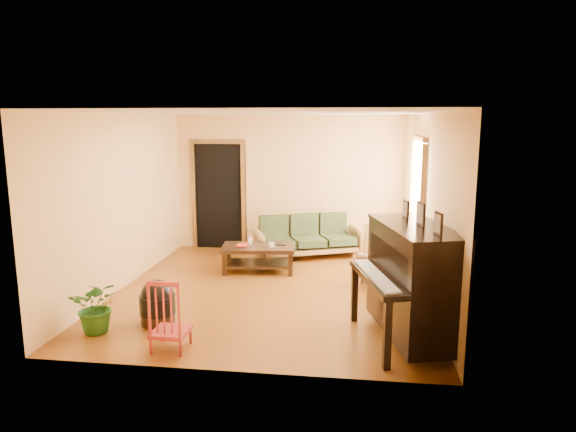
# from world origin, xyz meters

# --- Properties ---
(floor) EXTENTS (5.00, 5.00, 0.00)m
(floor) POSITION_xyz_m (0.00, 0.00, 0.00)
(floor) COLOR #5E2F0C
(floor) RESTS_ON ground
(doorway) EXTENTS (1.08, 0.16, 2.05)m
(doorway) POSITION_xyz_m (-1.45, 2.48, 1.02)
(doorway) COLOR black
(doorway) RESTS_ON floor
(window) EXTENTS (0.12, 1.36, 1.46)m
(window) POSITION_xyz_m (2.21, 1.30, 1.50)
(window) COLOR white
(window) RESTS_ON right_wall
(sofa) EXTENTS (2.08, 1.46, 0.82)m
(sofa) POSITION_xyz_m (0.35, 1.99, 0.41)
(sofa) COLOR olive
(sofa) RESTS_ON floor
(coffee_table) EXTENTS (1.27, 0.78, 0.44)m
(coffee_table) POSITION_xyz_m (-0.38, 0.98, 0.22)
(coffee_table) COLOR black
(coffee_table) RESTS_ON floor
(armchair) EXTENTS (0.97, 0.99, 0.76)m
(armchair) POSITION_xyz_m (1.68, 0.71, 0.38)
(armchair) COLOR olive
(armchair) RESTS_ON floor
(piano) EXTENTS (1.25, 1.70, 1.35)m
(piano) POSITION_xyz_m (1.86, -1.50, 0.67)
(piano) COLOR black
(piano) RESTS_ON floor
(footstool) EXTENTS (0.56, 0.56, 0.42)m
(footstool) POSITION_xyz_m (-1.20, -1.40, 0.21)
(footstool) COLOR black
(footstool) RESTS_ON floor
(red_chair) EXTENTS (0.39, 0.43, 0.82)m
(red_chair) POSITION_xyz_m (-0.78, -2.08, 0.41)
(red_chair) COLOR maroon
(red_chair) RESTS_ON floor
(leaning_frame) EXTENTS (0.45, 0.22, 0.59)m
(leaning_frame) POSITION_xyz_m (1.61, 2.38, 0.30)
(leaning_frame) COLOR #B6803C
(leaning_frame) RESTS_ON floor
(ceramic_crock) EXTENTS (0.27, 0.27, 0.26)m
(ceramic_crock) POSITION_xyz_m (1.79, 2.32, 0.13)
(ceramic_crock) COLOR #334A9A
(ceramic_crock) RESTS_ON floor
(potted_plant) EXTENTS (0.72, 0.67, 0.65)m
(potted_plant) POSITION_xyz_m (-1.81, -1.74, 0.32)
(potted_plant) COLOR #215518
(potted_plant) RESTS_ON floor
(book) EXTENTS (0.19, 0.25, 0.02)m
(book) POSITION_xyz_m (-0.73, 0.93, 0.45)
(book) COLOR maroon
(book) RESTS_ON coffee_table
(candle) EXTENTS (0.09, 0.09, 0.11)m
(candle) POSITION_xyz_m (-0.55, 1.07, 0.49)
(candle) COLOR white
(candle) RESTS_ON coffee_table
(glass_jar) EXTENTS (0.12, 0.12, 0.06)m
(glass_jar) POSITION_xyz_m (-0.15, 0.94, 0.47)
(glass_jar) COLOR white
(glass_jar) RESTS_ON coffee_table
(remote) EXTENTS (0.16, 0.05, 0.02)m
(remote) POSITION_xyz_m (-0.01, 1.04, 0.45)
(remote) COLOR black
(remote) RESTS_ON coffee_table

